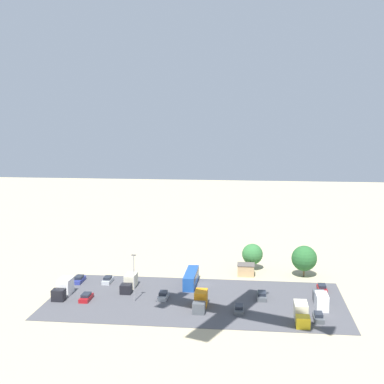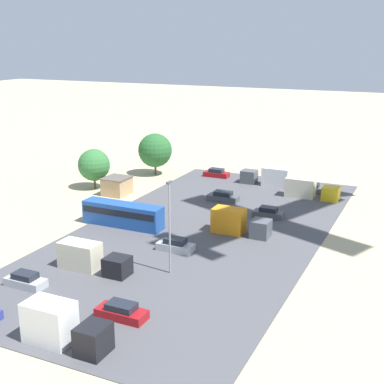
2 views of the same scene
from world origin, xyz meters
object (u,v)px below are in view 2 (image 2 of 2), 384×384
(parked_car_0, at_px, (26,281))
(parked_truck_1, at_px, (90,258))
(shed_building, at_px, (117,186))
(parked_car_7, at_px, (122,312))
(parked_truck_0, at_px, (309,189))
(parked_truck_4, at_px, (238,223))
(parked_car_2, at_px, (311,188))
(parked_truck_3, at_px, (268,177))
(parked_truck_2, at_px, (62,327))
(parked_car_5, at_px, (216,173))
(parked_car_3, at_px, (175,245))
(parked_car_6, at_px, (223,197))
(parked_car_1, at_px, (268,213))
(bus, at_px, (123,214))

(parked_car_0, relative_size, parked_truck_1, 0.52)
(shed_building, bearing_deg, parked_car_7, 33.25)
(parked_truck_0, height_order, parked_truck_4, parked_truck_4)
(parked_car_2, xyz_separation_m, parked_truck_3, (-1.33, -7.50, 0.79))
(parked_car_2, height_order, parked_truck_2, parked_truck_2)
(parked_car_5, bearing_deg, parked_truck_4, -152.28)
(parked_car_2, bearing_deg, shed_building, -63.00)
(parked_car_3, xyz_separation_m, parked_car_6, (-20.59, -2.32, -0.00))
(parked_car_0, relative_size, parked_truck_0, 0.52)
(parked_car_2, xyz_separation_m, parked_truck_2, (52.42, -7.93, 0.94))
(parked_car_5, bearing_deg, parked_truck_3, -98.33)
(parked_car_2, xyz_separation_m, parked_truck_0, (3.20, 0.36, 0.73))
(parked_car_7, relative_size, parked_truck_1, 0.57)
(shed_building, xyz_separation_m, parked_truck_3, (-15.32, 19.95, 0.08))
(parked_car_7, distance_m, parked_truck_3, 48.19)
(parked_car_0, relative_size, parked_car_1, 1.02)
(shed_building, height_order, parked_car_7, shed_building)
(parked_car_7, relative_size, parked_truck_4, 0.62)
(parked_car_0, xyz_separation_m, parked_car_3, (-14.54, 9.26, 0.03))
(parked_car_3, distance_m, parked_truck_4, 9.50)
(parked_car_2, distance_m, parked_truck_3, 7.66)
(shed_building, relative_size, parked_car_2, 0.96)
(parked_car_0, height_order, parked_car_2, parked_car_2)
(parked_truck_0, xyz_separation_m, parked_truck_4, (19.48, -4.43, 0.07))
(parked_car_6, xyz_separation_m, parked_truck_0, (-7.20, 11.28, 0.72))
(parked_truck_2, bearing_deg, parked_truck_3, 179.54)
(parked_car_0, height_order, parked_car_6, parked_car_6)
(parked_car_3, relative_size, parked_truck_1, 0.53)
(parked_truck_4, bearing_deg, parked_car_1, 168.09)
(parked_car_6, height_order, parked_truck_3, parked_truck_3)
(bus, relative_size, parked_car_0, 2.64)
(parked_car_3, bearing_deg, parked_truck_4, -28.62)
(bus, bearing_deg, parked_car_6, 154.07)
(bus, relative_size, parked_truck_1, 1.37)
(bus, height_order, parked_car_1, bus)
(parked_truck_0, bearing_deg, parked_car_3, -17.87)
(parked_truck_4, bearing_deg, parked_car_3, -28.62)
(parked_car_6, distance_m, parked_truck_4, 14.09)
(parked_truck_4, bearing_deg, parked_truck_2, -7.42)
(parked_truck_2, bearing_deg, parked_truck_1, -153.52)
(parked_car_3, bearing_deg, parked_car_2, -15.51)
(shed_building, height_order, parked_car_6, shed_building)
(parked_truck_1, bearing_deg, shed_building, -152.85)
(parked_car_3, distance_m, parked_car_6, 20.72)
(parked_car_7, bearing_deg, parked_car_1, -6.24)
(parked_car_6, bearing_deg, shed_building, -77.77)
(parked_car_1, bearing_deg, parked_car_5, 40.29)
(parked_car_2, relative_size, parked_truck_2, 0.59)
(parked_car_6, bearing_deg, bus, -25.93)
(parked_truck_2, distance_m, parked_truck_3, 53.75)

